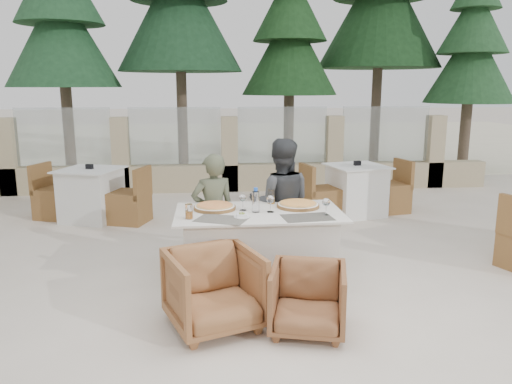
{
  "coord_description": "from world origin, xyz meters",
  "views": [
    {
      "loc": [
        -0.37,
        -4.52,
        1.95
      ],
      "look_at": [
        0.09,
        0.4,
        0.9
      ],
      "focal_mm": 35.0,
      "sensor_mm": 36.0,
      "label": 1
    }
  ],
  "objects": [
    {
      "name": "beer_glass_right",
      "position": [
        0.25,
        0.43,
        0.84
      ],
      "size": [
        0.08,
        0.08,
        0.14
      ],
      "primitive_type": "cylinder",
      "rotation": [
        0.0,
        0.0,
        0.19
      ],
      "color": "orange",
      "rests_on": "dining_table"
    },
    {
      "name": "armchair_far_left",
      "position": [
        -0.35,
        0.76,
        0.27
      ],
      "size": [
        0.68,
        0.69,
        0.54
      ],
      "primitive_type": "imported",
      "rotation": [
        0.0,
        0.0,
        3.33
      ],
      "color": "olive",
      "rests_on": "ground"
    },
    {
      "name": "pizza_right",
      "position": [
        0.5,
        0.25,
        0.8
      ],
      "size": [
        0.45,
        0.45,
        0.06
      ],
      "primitive_type": "cylinder",
      "rotation": [
        0.0,
        0.0,
        -0.07
      ],
      "color": "orange",
      "rests_on": "dining_table"
    },
    {
      "name": "bg_table_b",
      "position": [
        1.86,
        2.79,
        0.39
      ],
      "size": [
        1.78,
        1.17,
        0.77
      ],
      "primitive_type": null,
      "rotation": [
        0.0,
        0.0,
        0.23
      ],
      "color": "white",
      "rests_on": "ground"
    },
    {
      "name": "sand_patch",
      "position": [
        0.0,
        14.0,
        0.01
      ],
      "size": [
        30.0,
        16.0,
        0.01
      ],
      "primitive_type": "cube",
      "color": "#F7EDCA",
      "rests_on": "ground"
    },
    {
      "name": "ground",
      "position": [
        0.0,
        0.0,
        0.0
      ],
      "size": [
        80.0,
        80.0,
        0.0
      ],
      "primitive_type": "plane",
      "color": "beige",
      "rests_on": "ground"
    },
    {
      "name": "placemat_near_left",
      "position": [
        -0.27,
        -0.15,
        0.77
      ],
      "size": [
        0.53,
        0.45,
        0.0
      ],
      "primitive_type": "cube",
      "rotation": [
        0.0,
        0.0,
        -0.4
      ],
      "color": "#615D53",
      "rests_on": "dining_table"
    },
    {
      "name": "diner_left",
      "position": [
        -0.35,
        0.58,
        0.64
      ],
      "size": [
        0.52,
        0.41,
        1.27
      ],
      "primitive_type": "imported",
      "rotation": [
        0.0,
        0.0,
        3.38
      ],
      "color": "#4F543D",
      "rests_on": "ground"
    },
    {
      "name": "pine_far_right",
      "position": [
        5.5,
        6.5,
        2.25
      ],
      "size": [
        1.98,
        1.98,
        4.5
      ],
      "primitive_type": "cone",
      "color": "#24522A",
      "rests_on": "ground"
    },
    {
      "name": "armchair_near_left",
      "position": [
        -0.36,
        -0.7,
        0.33
      ],
      "size": [
        0.9,
        0.92,
        0.65
      ],
      "primitive_type": "imported",
      "rotation": [
        0.0,
        0.0,
        0.35
      ],
      "color": "#955F36",
      "rests_on": "ground"
    },
    {
      "name": "pine_far_left",
      "position": [
        -3.5,
        7.0,
        2.75
      ],
      "size": [
        2.42,
        2.42,
        5.5
      ],
      "primitive_type": "cone",
      "color": "#214E2B",
      "rests_on": "ground"
    },
    {
      "name": "pizza_left",
      "position": [
        -0.33,
        0.24,
        0.8
      ],
      "size": [
        0.48,
        0.48,
        0.05
      ],
      "primitive_type": "cylinder",
      "rotation": [
        0.0,
        0.0,
        -0.2
      ],
      "color": "#E0501E",
      "rests_on": "dining_table"
    },
    {
      "name": "armchair_far_right",
      "position": [
        0.41,
        0.63,
        0.27
      ],
      "size": [
        0.74,
        0.75,
        0.55
      ],
      "primitive_type": "imported",
      "rotation": [
        0.0,
        0.0,
        3.46
      ],
      "color": "brown",
      "rests_on": "ground"
    },
    {
      "name": "pine_centre",
      "position": [
        1.5,
        7.2,
        2.5
      ],
      "size": [
        2.2,
        2.2,
        5.0
      ],
      "primitive_type": "cone",
      "color": "#1D441E",
      "rests_on": "ground"
    },
    {
      "name": "beer_glass_left",
      "position": [
        -0.57,
        -0.1,
        0.84
      ],
      "size": [
        0.08,
        0.08,
        0.14
      ],
      "primitive_type": "cylinder",
      "rotation": [
        0.0,
        0.0,
        0.25
      ],
      "color": "orange",
      "rests_on": "dining_table"
    },
    {
      "name": "armchair_near_right",
      "position": [
        0.39,
        -0.84,
        0.28
      ],
      "size": [
        0.72,
        0.73,
        0.55
      ],
      "primitive_type": "imported",
      "rotation": [
        0.0,
        0.0,
        -0.24
      ],
      "color": "brown",
      "rests_on": "ground"
    },
    {
      "name": "wine_glass_centre",
      "position": [
        -0.06,
        0.16,
        0.86
      ],
      "size": [
        0.09,
        0.09,
        0.18
      ],
      "primitive_type": null,
      "rotation": [
        0.0,
        0.0,
        -0.26
      ],
      "color": "white",
      "rests_on": "dining_table"
    },
    {
      "name": "dining_table",
      "position": [
        0.09,
        0.1,
        0.39
      ],
      "size": [
        1.6,
        0.9,
        0.77
      ],
      "primitive_type": null,
      "color": "beige",
      "rests_on": "ground"
    },
    {
      "name": "wine_glass_near",
      "position": [
        0.2,
        0.07,
        0.86
      ],
      "size": [
        0.1,
        0.1,
        0.18
      ],
      "primitive_type": null,
      "rotation": [
        0.0,
        0.0,
        0.44
      ],
      "color": "white",
      "rests_on": "dining_table"
    },
    {
      "name": "pine_mid_left",
      "position": [
        -1.0,
        7.5,
        3.25
      ],
      "size": [
        2.86,
        2.86,
        6.5
      ],
      "primitive_type": "cone",
      "color": "#1D4426",
      "rests_on": "ground"
    },
    {
      "name": "water_bottle",
      "position": [
        0.06,
        0.09,
        0.89
      ],
      "size": [
        0.09,
        0.09,
        0.24
      ],
      "primitive_type": "cylinder",
      "rotation": [
        0.0,
        0.0,
        0.28
      ],
      "color": "silver",
      "rests_on": "dining_table"
    },
    {
      "name": "placemat_near_right",
      "position": [
        0.51,
        -0.16,
        0.77
      ],
      "size": [
        0.48,
        0.35,
        0.0
      ],
      "primitive_type": "cube",
      "rotation": [
        0.0,
        0.0,
        0.11
      ],
      "color": "#4F4C44",
      "rests_on": "dining_table"
    },
    {
      "name": "wine_glass_corner",
      "position": [
        0.7,
        -0.09,
        0.86
      ],
      "size": [
        0.09,
        0.09,
        0.18
      ],
      "primitive_type": null,
      "rotation": [
        0.0,
        0.0,
        0.27
      ],
      "color": "white",
      "rests_on": "dining_table"
    },
    {
      "name": "diner_right",
      "position": [
        0.38,
        0.66,
        0.71
      ],
      "size": [
        0.75,
        0.62,
        1.42
      ],
      "primitive_type": "imported",
      "rotation": [
        0.0,
        0.0,
        3.01
      ],
      "color": "#3A3C3F",
      "rests_on": "ground"
    },
    {
      "name": "bg_table_a",
      "position": [
        -2.12,
        2.84,
        0.39
      ],
      "size": [
        1.81,
        1.3,
        0.77
      ],
      "primitive_type": null,
      "rotation": [
        0.0,
        0.0,
        -0.32
      ],
      "color": "silver",
      "rests_on": "ground"
    },
    {
      "name": "pine_mid_right",
      "position": [
        3.8,
        7.8,
        3.4
      ],
      "size": [
        2.99,
        2.99,
        6.8
      ],
      "primitive_type": "cone",
      "color": "#1A3F1C",
      "rests_on": "ground"
    },
    {
      "name": "perimeter_wall_far",
      "position": [
        0.0,
        4.8,
        0.8
      ],
      "size": [
        10.0,
        0.34,
        1.6
      ],
      "primitive_type": null,
      "color": "tan",
      "rests_on": "ground"
    },
    {
      "name": "olive_dish",
      "position": [
        -0.09,
        -0.09,
        0.79
      ],
      "size": [
        0.14,
        0.14,
        0.04
      ],
      "primitive_type": null,
      "rotation": [
        0.0,
        0.0,
        -0.37
      ],
      "color": "white",
      "rests_on": "dining_table"
    }
  ]
}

